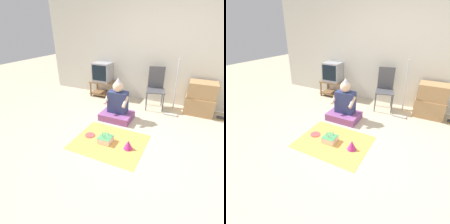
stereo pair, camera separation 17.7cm
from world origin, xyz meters
TOP-DOWN VIEW (x-y plane):
  - ground_plane at (0.00, 0.00)m, footprint 16.00×16.00m
  - wall_back at (0.00, 2.11)m, footprint 6.40×0.06m
  - tv_stand at (-1.52, 1.88)m, footprint 0.63×0.41m
  - tv at (-1.52, 1.88)m, footprint 0.45×0.40m
  - folding_chair at (-0.09, 1.75)m, footprint 0.49×0.48m
  - cardboard_box_stack at (0.86, 1.82)m, footprint 0.58×0.46m
  - dust_mop at (0.35, 1.54)m, footprint 0.28×0.38m
  - person_seated at (-0.64, 0.84)m, footprint 0.63×0.48m
  - party_cloth at (-0.42, 0.02)m, footprint 1.17×0.93m
  - birthday_cake at (-0.48, 0.00)m, footprint 0.22×0.22m
  - party_hat_blue at (-0.08, -0.01)m, footprint 0.15×0.15m
  - paper_plate at (-0.81, 0.04)m, footprint 0.17×0.17m

SIDE VIEW (x-z plane):
  - ground_plane at x=0.00m, z-range 0.00..0.00m
  - party_cloth at x=-0.42m, z-range 0.00..0.01m
  - paper_plate at x=-0.81m, z-range 0.01..0.02m
  - birthday_cake at x=-0.48m, z-range -0.03..0.14m
  - party_hat_blue at x=-0.08m, z-range 0.01..0.16m
  - tv_stand at x=-1.52m, z-range 0.04..0.44m
  - person_seated at x=-0.64m, z-range -0.16..0.70m
  - cardboard_box_stack at x=0.86m, z-range -0.01..0.69m
  - dust_mop at x=0.35m, z-range -0.25..0.93m
  - folding_chair at x=-0.09m, z-range 0.05..0.98m
  - tv at x=-1.52m, z-range 0.41..0.89m
  - wall_back at x=0.00m, z-range 0.00..2.55m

